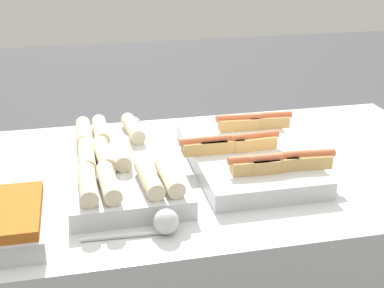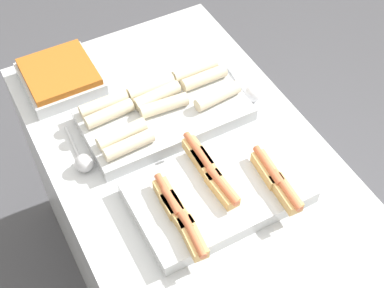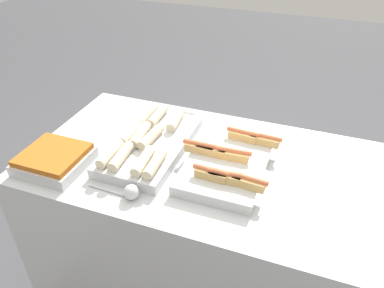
{
  "view_description": "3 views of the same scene",
  "coord_description": "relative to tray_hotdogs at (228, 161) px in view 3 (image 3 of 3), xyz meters",
  "views": [
    {
      "loc": [
        -0.35,
        -1.36,
        1.61
      ],
      "look_at": [
        -0.05,
        0.0,
        1.02
      ],
      "focal_mm": 50.0,
      "sensor_mm": 36.0,
      "label": 1
    },
    {
      "loc": [
        0.87,
        -0.5,
        2.29
      ],
      "look_at": [
        -0.05,
        0.0,
        1.02
      ],
      "focal_mm": 50.0,
      "sensor_mm": 36.0,
      "label": 2
    },
    {
      "loc": [
        0.4,
        -1.23,
        1.92
      ],
      "look_at": [
        -0.05,
        0.0,
        1.02
      ],
      "focal_mm": 35.0,
      "sensor_mm": 36.0,
      "label": 3
    }
  ],
  "objects": [
    {
      "name": "tray_wraps",
      "position": [
        -0.37,
        -0.0,
        0.0
      ],
      "size": [
        0.3,
        0.55,
        0.09
      ],
      "color": "silver",
      "rests_on": "counter"
    },
    {
      "name": "counter",
      "position": [
        -0.11,
        0.0,
        -0.5
      ],
      "size": [
        1.53,
        0.85,
        0.94
      ],
      "color": "silver",
      "rests_on": "ground_plane"
    },
    {
      "name": "serving_spoon_near",
      "position": [
        -0.3,
        -0.31,
        -0.01
      ],
      "size": [
        0.22,
        0.06,
        0.06
      ],
      "color": "silver",
      "rests_on": "counter"
    },
    {
      "name": "tray_hotdogs",
      "position": [
        0.0,
        0.0,
        0.0
      ],
      "size": [
        0.4,
        0.51,
        0.1
      ],
      "color": "silver",
      "rests_on": "counter"
    },
    {
      "name": "serving_spoon_far",
      "position": [
        -0.31,
        0.32,
        -0.01
      ],
      "size": [
        0.21,
        0.06,
        0.06
      ],
      "color": "silver",
      "rests_on": "counter"
    },
    {
      "name": "tray_side_front",
      "position": [
        -0.69,
        -0.25,
        0.0
      ],
      "size": [
        0.27,
        0.26,
        0.07
      ],
      "color": "silver",
      "rests_on": "counter"
    }
  ]
}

